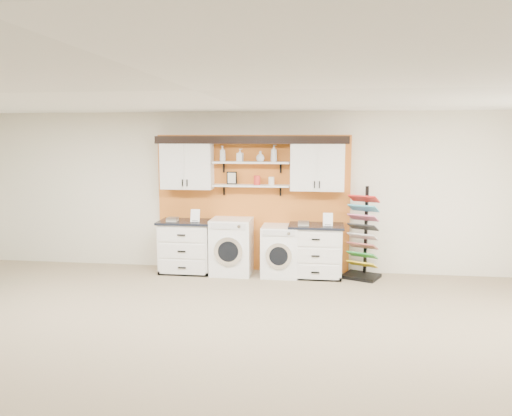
# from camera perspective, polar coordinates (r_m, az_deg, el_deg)

# --- Properties ---
(floor) EXTENTS (10.00, 10.00, 0.00)m
(floor) POSITION_cam_1_polar(r_m,az_deg,el_deg) (5.40, -6.46, -17.91)
(floor) COLOR gray
(floor) RESTS_ON ground
(ceiling) EXTENTS (10.00, 10.00, 0.00)m
(ceiling) POSITION_cam_1_polar(r_m,az_deg,el_deg) (4.87, -6.99, 13.19)
(ceiling) COLOR white
(ceiling) RESTS_ON wall_back
(wall_back) EXTENTS (10.00, 0.00, 10.00)m
(wall_back) POSITION_cam_1_polar(r_m,az_deg,el_deg) (8.84, -0.36, 1.86)
(wall_back) COLOR beige
(wall_back) RESTS_ON floor
(accent_panel) EXTENTS (3.40, 0.07, 2.40)m
(accent_panel) POSITION_cam_1_polar(r_m,az_deg,el_deg) (8.83, -0.39, 0.54)
(accent_panel) COLOR #CA6922
(accent_panel) RESTS_ON wall_back
(upper_cabinet_left) EXTENTS (0.90, 0.35, 0.84)m
(upper_cabinet_left) POSITION_cam_1_polar(r_m,az_deg,el_deg) (8.82, -7.87, 4.90)
(upper_cabinet_left) COLOR white
(upper_cabinet_left) RESTS_ON wall_back
(upper_cabinet_right) EXTENTS (0.90, 0.35, 0.84)m
(upper_cabinet_right) POSITION_cam_1_polar(r_m,az_deg,el_deg) (8.51, 7.03, 4.80)
(upper_cabinet_right) COLOR white
(upper_cabinet_right) RESTS_ON wall_back
(shelf_lower) EXTENTS (1.32, 0.28, 0.03)m
(shelf_lower) POSITION_cam_1_polar(r_m,az_deg,el_deg) (8.63, -0.55, 2.57)
(shelf_lower) COLOR white
(shelf_lower) RESTS_ON wall_back
(shelf_upper) EXTENTS (1.32, 0.28, 0.03)m
(shelf_upper) POSITION_cam_1_polar(r_m,az_deg,el_deg) (8.60, -0.55, 5.23)
(shelf_upper) COLOR white
(shelf_upper) RESTS_ON wall_back
(crown_molding) EXTENTS (3.30, 0.41, 0.13)m
(crown_molding) POSITION_cam_1_polar(r_m,az_deg,el_deg) (8.60, -0.54, 7.88)
(crown_molding) COLOR black
(crown_molding) RESTS_ON wall_back
(picture_frame) EXTENTS (0.18, 0.02, 0.22)m
(picture_frame) POSITION_cam_1_polar(r_m,az_deg,el_deg) (8.72, -2.79, 3.45)
(picture_frame) COLOR black
(picture_frame) RESTS_ON shelf_lower
(canister_red) EXTENTS (0.11, 0.11, 0.16)m
(canister_red) POSITION_cam_1_polar(r_m,az_deg,el_deg) (8.61, 0.11, 3.20)
(canister_red) COLOR red
(canister_red) RESTS_ON shelf_lower
(canister_cream) EXTENTS (0.10, 0.10, 0.14)m
(canister_cream) POSITION_cam_1_polar(r_m,az_deg,el_deg) (8.58, 1.77, 3.11)
(canister_cream) COLOR silver
(canister_cream) RESTS_ON shelf_lower
(base_cabinet_left) EXTENTS (0.94, 0.66, 0.92)m
(base_cabinet_left) POSITION_cam_1_polar(r_m,az_deg,el_deg) (8.87, -7.95, -4.36)
(base_cabinet_left) COLOR white
(base_cabinet_left) RESTS_ON floor
(base_cabinet_right) EXTENTS (0.92, 0.66, 0.90)m
(base_cabinet_right) POSITION_cam_1_polar(r_m,az_deg,el_deg) (8.56, 6.85, -4.86)
(base_cabinet_right) COLOR white
(base_cabinet_right) RESTS_ON floor
(washer) EXTENTS (0.69, 0.71, 0.97)m
(washer) POSITION_cam_1_polar(r_m,az_deg,el_deg) (8.68, -2.78, -4.39)
(washer) COLOR white
(washer) RESTS_ON floor
(dryer) EXTENTS (0.62, 0.71, 0.87)m
(dryer) POSITION_cam_1_polar(r_m,az_deg,el_deg) (8.59, 2.79, -4.88)
(dryer) COLOR white
(dryer) RESTS_ON floor
(sample_rack) EXTENTS (0.71, 0.66, 1.55)m
(sample_rack) POSITION_cam_1_polar(r_m,az_deg,el_deg) (8.61, 12.07, -4.54)
(sample_rack) COLOR black
(sample_rack) RESTS_ON floor
(soap_bottle_a) EXTENTS (0.13, 0.13, 0.27)m
(soap_bottle_a) POSITION_cam_1_polar(r_m,az_deg,el_deg) (8.68, -3.84, 6.23)
(soap_bottle_a) COLOR silver
(soap_bottle_a) RESTS_ON shelf_upper
(soap_bottle_b) EXTENTS (0.11, 0.11, 0.22)m
(soap_bottle_b) POSITION_cam_1_polar(r_m,az_deg,el_deg) (8.62, -1.85, 6.06)
(soap_bottle_b) COLOR silver
(soap_bottle_b) RESTS_ON shelf_upper
(soap_bottle_c) EXTENTS (0.19, 0.19, 0.18)m
(soap_bottle_c) POSITION_cam_1_polar(r_m,az_deg,el_deg) (8.57, 0.49, 5.93)
(soap_bottle_c) COLOR silver
(soap_bottle_c) RESTS_ON shelf_upper
(soap_bottle_d) EXTENTS (0.14, 0.14, 0.29)m
(soap_bottle_d) POSITION_cam_1_polar(r_m,az_deg,el_deg) (8.55, 2.05, 6.27)
(soap_bottle_d) COLOR silver
(soap_bottle_d) RESTS_ON shelf_upper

